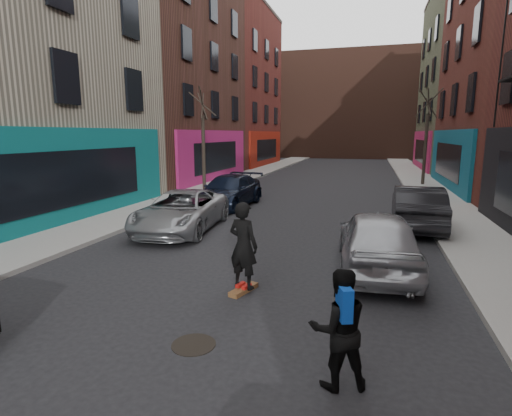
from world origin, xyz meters
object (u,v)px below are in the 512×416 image
Objects in this scene: parked_left_far at (182,211)px; pedestrian at (339,328)px; parked_right_far at (377,240)px; parked_right_end at (417,207)px; tree_right_far at (427,130)px; manhole at (194,345)px; parked_left_end at (229,191)px; tree_left_far at (203,132)px; skateboard at (244,290)px; skateboarder at (243,245)px.

pedestrian is (5.86, -7.31, 0.14)m from parked_left_far.
parked_right_far is 5.14m from parked_right_end.
tree_right_far reaches higher than parked_right_far.
tree_right_far reaches higher than manhole.
parked_right_end reaches higher than manhole.
parked_left_end is at bearing 107.18° from manhole.
tree_left_far is at bearing 112.64° from manhole.
parked_right_end is 10.38m from manhole.
tree_right_far is at bearing 52.41° from parked_left_far.
parked_right_end is at bearing -12.01° from parked_left_end.
pedestrian reaches higher than skateboard.
parked_left_end is 8.10m from parked_right_end.
parked_left_far reaches higher than skateboard.
parked_right_end is 2.49× the size of skateboarder.
parked_left_far is 1.00× the size of parked_left_end.
tree_right_far is at bearing -95.88° from parked_right_end.
parked_right_far is (-3.00, -17.31, -2.78)m from tree_right_far.
parked_right_far is at bearing -99.83° from tree_right_far.
parked_right_far is (9.40, -11.31, -2.63)m from tree_left_far.
parked_right_far is 0.97× the size of parked_right_end.
manhole is (-2.26, 0.42, -0.81)m from pedestrian.
tree_left_far is 17.48m from manhole.
skateboarder is (3.71, -4.63, 0.33)m from parked_left_far.
parked_left_end is 10.10m from skateboarder.
manhole is (-4.20, -9.47, -0.74)m from parked_right_end.
tree_right_far reaches higher than pedestrian.
parked_left_far is (-9.40, -14.94, -2.85)m from tree_right_far.
tree_left_far is 13.78m from tree_right_far.
parked_right_far is at bearing -117.06° from pedestrian.
tree_left_far is 9.29× the size of manhole.
skateboard is at bearing 61.87° from parked_right_end.
pedestrian reaches higher than parked_right_end.
skateboarder is (6.71, -13.57, -2.37)m from tree_left_far.
skateboarder is 2.61× the size of manhole.
parked_left_end is 2.67× the size of skateboarder.
parked_right_end reaches higher than skateboard.
tree_right_far reaches higher than skateboard.
tree_right_far is 9.71× the size of manhole.
skateboarder is at bearing -56.73° from parked_left_far.
skateboard is 0.49× the size of pedestrian.
parked_right_far is 2.73× the size of pedestrian.
pedestrian is 2.31× the size of manhole.
skateboard reaches higher than manhole.
manhole is at bearing -69.18° from parked_left_end.
tree_left_far is 3.55× the size of skateboarder.
pedestrian is (-0.54, -4.94, 0.07)m from parked_right_far.
manhole is at bearing -67.83° from parked_left_far.
parked_left_far is 3.03× the size of pedestrian.
tree_right_far is 4.20× the size of pedestrian.
pedestrian is at bearing -61.40° from tree_left_far.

